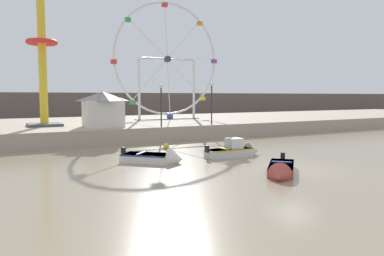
{
  "coord_description": "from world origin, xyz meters",
  "views": [
    {
      "loc": [
        -14.05,
        -14.47,
        3.89
      ],
      "look_at": [
        -1.34,
        8.81,
        1.6
      ],
      "focal_mm": 34.65,
      "sensor_mm": 36.0,
      "label": 1
    }
  ],
  "objects_px": {
    "drop_tower_yellow_tower": "(42,47)",
    "motorboat_faded_red": "(281,171)",
    "motorboat_pale_grey": "(236,150)",
    "promenade_lamp_far": "(161,99)",
    "carnival_booth_white_ticket": "(103,109)",
    "promenade_lamp_near": "(212,97)",
    "motorboat_white_red_stripe": "(158,158)",
    "ferris_wheel_white_frame": "(167,61)",
    "mooring_buoy_orange": "(166,146)"
  },
  "relations": [
    {
      "from": "promenade_lamp_far",
      "to": "carnival_booth_white_ticket",
      "type": "bearing_deg",
      "value": 150.9
    },
    {
      "from": "motorboat_pale_grey",
      "to": "promenade_lamp_far",
      "type": "bearing_deg",
      "value": 96.52
    },
    {
      "from": "promenade_lamp_near",
      "to": "promenade_lamp_far",
      "type": "height_order",
      "value": "promenade_lamp_near"
    },
    {
      "from": "motorboat_white_red_stripe",
      "to": "carnival_booth_white_ticket",
      "type": "bearing_deg",
      "value": 133.97
    },
    {
      "from": "promenade_lamp_near",
      "to": "motorboat_faded_red",
      "type": "bearing_deg",
      "value": -110.03
    },
    {
      "from": "ferris_wheel_white_frame",
      "to": "promenade_lamp_near",
      "type": "bearing_deg",
      "value": -87.2
    },
    {
      "from": "promenade_lamp_near",
      "to": "promenade_lamp_far",
      "type": "bearing_deg",
      "value": -175.77
    },
    {
      "from": "motorboat_faded_red",
      "to": "ferris_wheel_white_frame",
      "type": "relative_size",
      "value": 0.29
    },
    {
      "from": "motorboat_white_red_stripe",
      "to": "mooring_buoy_orange",
      "type": "height_order",
      "value": "motorboat_white_red_stripe"
    },
    {
      "from": "motorboat_pale_grey",
      "to": "carnival_booth_white_ticket",
      "type": "xyz_separation_m",
      "value": [
        -5.45,
        12.05,
        2.46
      ]
    },
    {
      "from": "motorboat_pale_grey",
      "to": "mooring_buoy_orange",
      "type": "bearing_deg",
      "value": 116.88
    },
    {
      "from": "drop_tower_yellow_tower",
      "to": "promenade_lamp_far",
      "type": "distance_m",
      "value": 11.32
    },
    {
      "from": "carnival_booth_white_ticket",
      "to": "mooring_buoy_orange",
      "type": "distance_m",
      "value": 7.84
    },
    {
      "from": "mooring_buoy_orange",
      "to": "motorboat_pale_grey",
      "type": "bearing_deg",
      "value": -63.31
    },
    {
      "from": "motorboat_pale_grey",
      "to": "promenade_lamp_near",
      "type": "bearing_deg",
      "value": 67.13
    },
    {
      "from": "ferris_wheel_white_frame",
      "to": "promenade_lamp_far",
      "type": "xyz_separation_m",
      "value": [
        -4.89,
        -9.25,
        -4.21
      ]
    },
    {
      "from": "motorboat_white_red_stripe",
      "to": "promenade_lamp_far",
      "type": "distance_m",
      "value": 10.84
    },
    {
      "from": "motorboat_pale_grey",
      "to": "motorboat_faded_red",
      "type": "bearing_deg",
      "value": -104.42
    },
    {
      "from": "motorboat_white_red_stripe",
      "to": "carnival_booth_white_ticket",
      "type": "relative_size",
      "value": 1.07
    },
    {
      "from": "motorboat_pale_grey",
      "to": "carnival_booth_white_ticket",
      "type": "bearing_deg",
      "value": 114.52
    },
    {
      "from": "promenade_lamp_near",
      "to": "drop_tower_yellow_tower",
      "type": "bearing_deg",
      "value": 159.49
    },
    {
      "from": "motorboat_faded_red",
      "to": "promenade_lamp_far",
      "type": "height_order",
      "value": "promenade_lamp_far"
    },
    {
      "from": "motorboat_pale_grey",
      "to": "motorboat_white_red_stripe",
      "type": "distance_m",
      "value": 5.42
    },
    {
      "from": "drop_tower_yellow_tower",
      "to": "promenade_lamp_far",
      "type": "bearing_deg",
      "value": -32.91
    },
    {
      "from": "motorboat_faded_red",
      "to": "ferris_wheel_white_frame",
      "type": "distance_m",
      "value": 26.44
    },
    {
      "from": "drop_tower_yellow_tower",
      "to": "motorboat_faded_red",
      "type": "bearing_deg",
      "value": -68.65
    },
    {
      "from": "motorboat_white_red_stripe",
      "to": "mooring_buoy_orange",
      "type": "bearing_deg",
      "value": 104.35
    },
    {
      "from": "drop_tower_yellow_tower",
      "to": "promenade_lamp_far",
      "type": "relative_size",
      "value": 4.37
    },
    {
      "from": "ferris_wheel_white_frame",
      "to": "motorboat_faded_red",
      "type": "bearing_deg",
      "value": -102.22
    },
    {
      "from": "ferris_wheel_white_frame",
      "to": "mooring_buoy_orange",
      "type": "xyz_separation_m",
      "value": [
        -6.45,
        -13.64,
        -7.63
      ]
    },
    {
      "from": "motorboat_faded_red",
      "to": "promenade_lamp_near",
      "type": "bearing_deg",
      "value": -155.47
    },
    {
      "from": "motorboat_faded_red",
      "to": "drop_tower_yellow_tower",
      "type": "relative_size",
      "value": 0.24
    },
    {
      "from": "ferris_wheel_white_frame",
      "to": "promenade_lamp_near",
      "type": "xyz_separation_m",
      "value": [
        0.43,
        -8.86,
        -4.03
      ]
    },
    {
      "from": "motorboat_white_red_stripe",
      "to": "drop_tower_yellow_tower",
      "type": "bearing_deg",
      "value": 150.12
    },
    {
      "from": "ferris_wheel_white_frame",
      "to": "carnival_booth_white_ticket",
      "type": "height_order",
      "value": "ferris_wheel_white_frame"
    },
    {
      "from": "motorboat_white_red_stripe",
      "to": "motorboat_faded_red",
      "type": "bearing_deg",
      "value": -14.02
    },
    {
      "from": "promenade_lamp_near",
      "to": "motorboat_pale_grey",
      "type": "bearing_deg",
      "value": -113.06
    },
    {
      "from": "motorboat_white_red_stripe",
      "to": "carnival_booth_white_ticket",
      "type": "xyz_separation_m",
      "value": [
        -0.04,
        11.77,
        2.56
      ]
    },
    {
      "from": "carnival_booth_white_ticket",
      "to": "motorboat_white_red_stripe",
      "type": "bearing_deg",
      "value": -89.02
    },
    {
      "from": "drop_tower_yellow_tower",
      "to": "promenade_lamp_near",
      "type": "relative_size",
      "value": 4.04
    },
    {
      "from": "drop_tower_yellow_tower",
      "to": "carnival_booth_white_ticket",
      "type": "relative_size",
      "value": 4.64
    },
    {
      "from": "carnival_booth_white_ticket",
      "to": "ferris_wheel_white_frame",
      "type": "bearing_deg",
      "value": 37.12
    },
    {
      "from": "motorboat_white_red_stripe",
      "to": "promenade_lamp_near",
      "type": "distance_m",
      "value": 14.17
    },
    {
      "from": "promenade_lamp_near",
      "to": "carnival_booth_white_ticket",
      "type": "bearing_deg",
      "value": 168.1
    },
    {
      "from": "motorboat_faded_red",
      "to": "promenade_lamp_near",
      "type": "relative_size",
      "value": 0.97
    },
    {
      "from": "promenade_lamp_far",
      "to": "mooring_buoy_orange",
      "type": "xyz_separation_m",
      "value": [
        -1.56,
        -4.39,
        -3.42
      ]
    },
    {
      "from": "motorboat_white_red_stripe",
      "to": "promenade_lamp_near",
      "type": "relative_size",
      "value": 0.93
    },
    {
      "from": "motorboat_faded_red",
      "to": "promenade_lamp_near",
      "type": "xyz_separation_m",
      "value": [
        5.79,
        15.89,
        3.58
      ]
    },
    {
      "from": "motorboat_white_red_stripe",
      "to": "drop_tower_yellow_tower",
      "type": "height_order",
      "value": "drop_tower_yellow_tower"
    },
    {
      "from": "promenade_lamp_near",
      "to": "promenade_lamp_far",
      "type": "relative_size",
      "value": 1.08
    }
  ]
}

